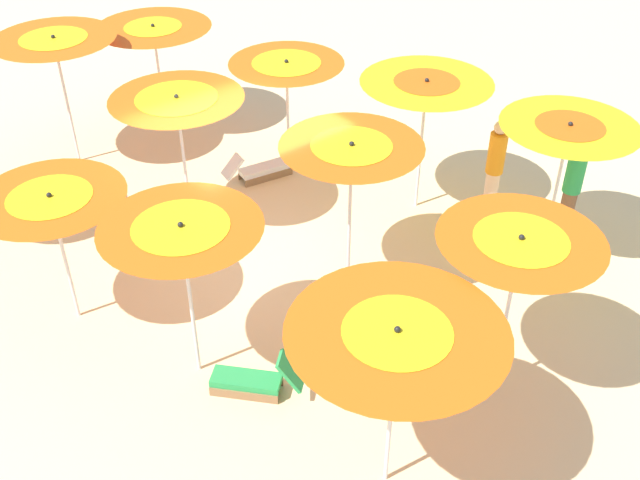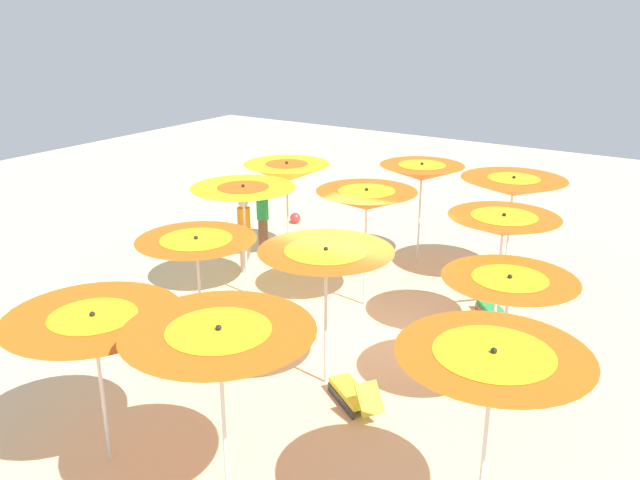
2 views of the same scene
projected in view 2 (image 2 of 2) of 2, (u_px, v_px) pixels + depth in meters
ground at (356, 347)px, 12.25m from camera, size 39.48×39.48×0.04m
beach_umbrella_0 at (94, 327)px, 8.52m from camera, size 2.28×2.28×2.24m
beach_umbrella_1 at (220, 346)px, 7.51m from camera, size 2.21×2.21×2.55m
beach_umbrella_2 at (492, 370)px, 7.08m from camera, size 2.09×2.09×2.52m
beach_umbrella_3 at (197, 248)px, 11.39m from camera, size 2.06×2.06×2.21m
beach_umbrella_4 at (326, 263)px, 10.38m from camera, size 2.13×2.13×2.39m
beach_umbrella_5 at (509, 289)px, 9.96m from camera, size 2.03×2.03×2.14m
beach_umbrella_6 at (243, 194)px, 13.76m from camera, size 2.17×2.17×2.44m
beach_umbrella_7 at (366, 200)px, 13.23m from camera, size 2.02×2.02×2.51m
beach_umbrella_8 at (503, 226)px, 11.91m from camera, size 1.99×1.99×2.43m
beach_umbrella_9 at (287, 172)px, 15.93m from camera, size 2.05×2.05×2.41m
beach_umbrella_10 at (422, 172)px, 15.52m from camera, size 1.96×1.96×2.47m
beach_umbrella_11 at (513, 187)px, 14.59m from camera, size 2.28×2.28×2.41m
lounger_0 at (491, 306)px, 13.38m from camera, size 1.06×1.15×0.69m
lounger_1 at (229, 352)px, 11.62m from camera, size 1.36×0.54×0.60m
lounger_2 at (354, 394)px, 10.36m from camera, size 1.25×1.01×0.63m
beachgoer_0 at (263, 214)px, 16.55m from camera, size 0.30×0.30×1.91m
beachgoer_1 at (244, 234)px, 15.37m from camera, size 0.30×0.30×1.78m
beach_ball at (295, 218)px, 19.11m from camera, size 0.30×0.30×0.30m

